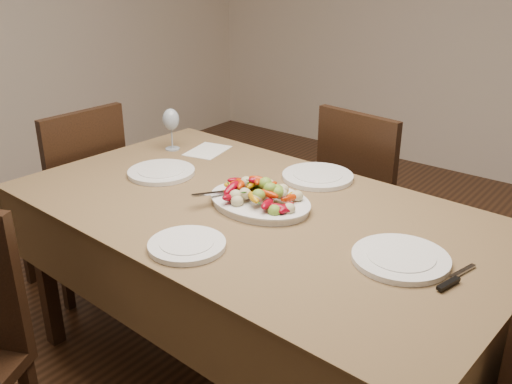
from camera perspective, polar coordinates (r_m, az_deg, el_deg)
The scene contains 13 objects.
dining_table at distance 2.24m, azimuth -0.00°, elevation -10.45°, with size 1.84×1.04×0.76m, color brown.
chair_far at distance 2.88m, azimuth 11.82°, elevation -0.74°, with size 0.42×0.42×0.95m, color black, non-canonical shape.
chair_left at distance 2.99m, azimuth -18.10°, elevation -0.54°, with size 0.42×0.42×0.95m, color black, non-canonical shape.
serving_platter at distance 2.06m, azimuth 0.38°, elevation -1.12°, with size 0.39×0.29×0.02m, color white.
roasted_vegetables at distance 2.04m, azimuth 0.38°, elevation 0.34°, with size 0.32×0.22×0.09m, color maroon, non-canonical shape.
serving_spoon at distance 2.06m, azimuth -1.67°, elevation -0.02°, with size 0.28×0.06×0.03m, color #9EA0A8, non-canonical shape.
plate_left at distance 2.39m, azimuth -9.45°, elevation 1.96°, with size 0.28×0.28×0.02m, color white.
plate_right at distance 1.76m, azimuth 14.26°, elevation -6.47°, with size 0.29×0.29×0.02m, color white.
plate_far at distance 2.32m, azimuth 6.18°, elevation 1.55°, with size 0.29×0.29×0.02m, color white.
plate_near at distance 1.79m, azimuth -6.92°, elevation -5.31°, with size 0.24×0.24×0.02m, color white.
wine_glass at distance 2.65m, azimuth -8.46°, elevation 6.34°, with size 0.08×0.08×0.20m, color #8C99A5, non-canonical shape.
menu_card at distance 2.64m, azimuth -4.87°, elevation 4.13°, with size 0.15×0.21×0.00m, color silver.
table_knife at distance 1.71m, azimuth 19.28°, elevation -8.19°, with size 0.02×0.20×0.01m, color #9EA0A8, non-canonical shape.
Camera 1 is at (1.21, -1.27, 1.62)m, focal length 40.00 mm.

